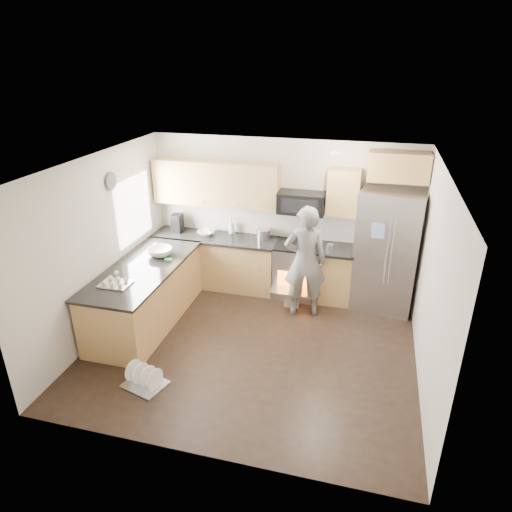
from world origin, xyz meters
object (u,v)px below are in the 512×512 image
(stove_range, at_px, (298,259))
(dish_rack, at_px, (145,380))
(refrigerator, at_px, (388,250))
(person, at_px, (305,262))

(stove_range, distance_m, dish_rack, 3.24)
(stove_range, height_order, refrigerator, refrigerator)
(refrigerator, relative_size, dish_rack, 3.31)
(refrigerator, bearing_deg, stove_range, -170.30)
(refrigerator, height_order, dish_rack, refrigerator)
(person, bearing_deg, refrigerator, -167.65)
(dish_rack, bearing_deg, stove_range, 63.30)
(person, bearing_deg, dish_rack, 41.23)
(stove_range, bearing_deg, person, -71.04)
(refrigerator, bearing_deg, dish_rack, -125.57)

